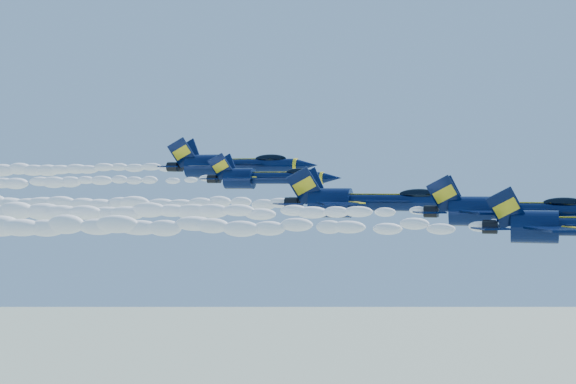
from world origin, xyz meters
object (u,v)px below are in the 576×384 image
(jet_second, at_px, (510,210))
(jet_third, at_px, (369,202))
(jet_fifth, at_px, (232,165))
(jet_fourth, at_px, (265,178))

(jet_second, relative_size, jet_third, 0.84)
(jet_fifth, bearing_deg, jet_third, -42.96)
(jet_fourth, bearing_deg, jet_fifth, 127.66)
(jet_fourth, height_order, jet_fifth, jet_fifth)
(jet_second, distance_m, jet_fourth, 33.41)
(jet_second, bearing_deg, jet_fifth, 139.87)
(jet_fourth, distance_m, jet_fifth, 12.69)
(jet_third, height_order, jet_fourth, jet_fourth)
(jet_fourth, relative_size, jet_fifth, 0.78)
(jet_third, bearing_deg, jet_fifth, 137.04)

